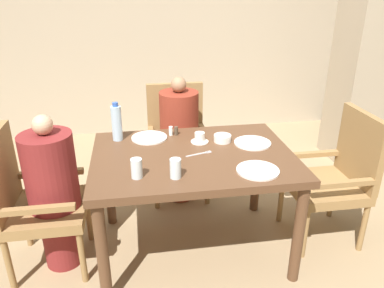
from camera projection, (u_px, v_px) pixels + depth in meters
ground_plane at (193, 247)px, 2.72m from camera, size 16.00×16.00×0.00m
wall_back at (160, 16)px, 4.35m from camera, size 8.00×0.06×2.80m
pillar_stone at (372, 29)px, 3.62m from camera, size 0.50×0.50×2.70m
dining_table at (193, 167)px, 2.46m from camera, size 1.30×0.94×0.75m
chair_left_side at (31, 198)px, 2.36m from camera, size 0.50×0.50×0.96m
diner_in_left_chair at (54, 192)px, 2.37m from camera, size 0.32×0.32×1.06m
chair_far_side at (177, 137)px, 3.30m from camera, size 0.50×0.50×0.96m
diner_in_far_chair at (179, 139)px, 3.15m from camera, size 0.32×0.32×1.09m
chair_right_side at (337, 174)px, 2.67m from camera, size 0.50×0.50×0.96m
plate_main_left at (258, 170)px, 2.20m from camera, size 0.25×0.25×0.01m
plate_main_right at (253, 143)px, 2.57m from camera, size 0.25×0.25×0.01m
plate_dessert_center at (149, 138)px, 2.66m from camera, size 0.25×0.25×0.01m
teacup_with_saucer at (200, 138)px, 2.59m from camera, size 0.12×0.12×0.07m
bowl_small at (222, 138)px, 2.60m from camera, size 0.12×0.12×0.05m
water_bottle at (117, 123)px, 2.59m from camera, size 0.07×0.07×0.27m
glass_tall_near at (176, 168)px, 2.11m from camera, size 0.06×0.06×0.12m
glass_tall_mid at (137, 168)px, 2.11m from camera, size 0.06×0.06×0.12m
salt_shaker at (171, 131)px, 2.70m from camera, size 0.03×0.03×0.07m
pepper_shaker at (176, 131)px, 2.71m from camera, size 0.03×0.03×0.06m
fork_beside_plate at (201, 153)px, 2.42m from camera, size 0.18×0.07×0.00m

